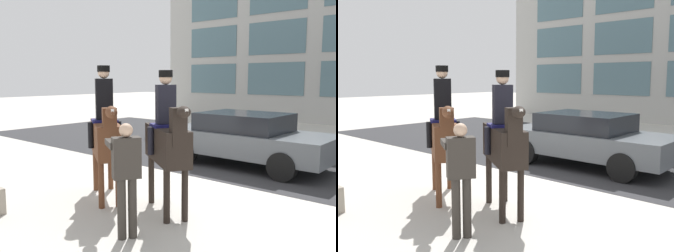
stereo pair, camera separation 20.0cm
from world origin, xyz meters
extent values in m
plane|color=beige|center=(0.00, 0.00, 0.00)|extent=(80.00, 80.00, 0.00)
cube|color=#2D2D30|center=(0.00, 4.75, 0.00)|extent=(23.01, 8.50, 0.01)
cube|color=slate|center=(-8.10, 12.83, 2.30)|extent=(3.24, 0.02, 1.76)
cube|color=slate|center=(-4.05, 12.83, 2.30)|extent=(3.24, 0.02, 1.76)
cube|color=slate|center=(-8.10, 12.83, 4.51)|extent=(3.24, 0.02, 1.76)
cube|color=slate|center=(-4.05, 12.83, 4.51)|extent=(3.24, 0.02, 1.76)
cube|color=slate|center=(-8.10, 12.83, 6.71)|extent=(3.24, 0.02, 1.76)
cube|color=#59331E|center=(-0.70, -1.88, 1.18)|extent=(1.57, 1.25, 0.63)
cylinder|color=#59331E|center=(-0.14, -2.07, 0.43)|extent=(0.11, 0.11, 0.87)
cylinder|color=#59331E|center=(-0.31, -2.33, 0.43)|extent=(0.11, 0.11, 0.87)
cylinder|color=#59331E|center=(-1.09, -1.44, 0.43)|extent=(0.11, 0.11, 0.87)
cylinder|color=#59331E|center=(-1.26, -1.69, 0.43)|extent=(0.11, 0.11, 0.87)
cube|color=#59331E|center=(-0.11, -2.27, 1.55)|extent=(0.30, 0.31, 0.55)
cube|color=#382314|center=(-0.21, -2.21, 1.57)|extent=(0.08, 0.09, 0.50)
ellipsoid|color=#59331E|center=(0.13, -2.43, 1.78)|extent=(0.40, 0.36, 0.21)
cube|color=silver|center=(0.21, -2.49, 1.80)|extent=(0.13, 0.11, 0.08)
cylinder|color=#382314|center=(-1.39, -1.42, 1.08)|extent=(0.09, 0.09, 0.55)
cube|color=#14144C|center=(-0.76, -1.84, 1.52)|extent=(0.66, 0.66, 0.05)
cube|color=black|center=(-0.76, -1.84, 1.94)|extent=(0.36, 0.39, 0.78)
sphere|color=#D1A889|center=(-0.76, -1.84, 2.44)|extent=(0.22, 0.22, 0.22)
cylinder|color=black|center=(-0.76, -1.84, 2.52)|extent=(0.24, 0.24, 0.12)
cylinder|color=black|center=(-0.61, -1.62, 1.25)|extent=(0.11, 0.11, 0.51)
cylinder|color=black|center=(-0.91, -2.06, 1.25)|extent=(0.11, 0.11, 0.51)
cube|color=black|center=(0.70, -1.68, 1.20)|extent=(1.46, 1.17, 0.60)
cylinder|color=black|center=(1.22, -1.84, 0.45)|extent=(0.11, 0.11, 0.90)
cylinder|color=black|center=(1.05, -2.10, 0.45)|extent=(0.11, 0.11, 0.90)
cylinder|color=black|center=(0.34, -1.27, 0.45)|extent=(0.11, 0.11, 0.90)
cylinder|color=black|center=(0.17, -1.52, 0.45)|extent=(0.11, 0.11, 0.90)
cube|color=black|center=(1.23, -2.03, 1.59)|extent=(0.30, 0.31, 0.59)
cube|color=#382314|center=(1.13, -1.97, 1.61)|extent=(0.08, 0.09, 0.53)
ellipsoid|color=black|center=(1.45, -2.18, 1.84)|extent=(0.36, 0.33, 0.18)
cube|color=silver|center=(1.53, -2.23, 1.86)|extent=(0.12, 0.10, 0.07)
cylinder|color=#382314|center=(0.05, -1.26, 1.10)|extent=(0.09, 0.09, 0.55)
cube|color=#14144C|center=(0.64, -1.64, 1.53)|extent=(0.63, 0.64, 0.05)
cube|color=black|center=(0.64, -1.64, 1.89)|extent=(0.36, 0.39, 0.67)
sphere|color=#D1A889|center=(0.64, -1.64, 2.34)|extent=(0.22, 0.22, 0.22)
cylinder|color=black|center=(0.64, -1.64, 2.42)|extent=(0.24, 0.24, 0.12)
cylinder|color=black|center=(0.78, -1.42, 1.27)|extent=(0.11, 0.11, 0.48)
cylinder|color=black|center=(0.49, -1.87, 1.27)|extent=(0.11, 0.11, 0.48)
cylinder|color=#332D28|center=(0.95, -2.98, 0.45)|extent=(0.13, 0.13, 0.91)
cylinder|color=#332D28|center=(1.03, -2.85, 0.45)|extent=(0.13, 0.13, 0.91)
cube|color=#332D28|center=(0.99, -2.91, 1.21)|extent=(0.40, 0.46, 0.60)
sphere|color=#D1A889|center=(0.99, -2.91, 1.61)|extent=(0.20, 0.20, 0.20)
cube|color=#332D28|center=(0.66, -2.92, 1.37)|extent=(0.52, 0.36, 0.09)
cone|color=orange|center=(0.37, -2.74, 1.37)|extent=(0.18, 0.13, 0.04)
cube|color=#51565B|center=(0.04, 2.39, 0.64)|extent=(4.48, 1.97, 0.60)
cube|color=black|center=(-0.07, 2.39, 1.18)|extent=(2.24, 1.73, 0.47)
cylinder|color=black|center=(1.43, 1.48, 0.34)|extent=(0.68, 0.24, 0.68)
cylinder|color=black|center=(1.43, 3.29, 0.34)|extent=(0.68, 0.24, 0.68)
cylinder|color=black|center=(-1.35, 1.48, 0.34)|extent=(0.68, 0.24, 0.68)
cylinder|color=black|center=(-1.35, 3.29, 0.34)|extent=(0.68, 0.24, 0.68)
camera|label=1|loc=(4.86, -6.52, 2.34)|focal=40.00mm
camera|label=2|loc=(5.01, -6.38, 2.34)|focal=40.00mm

